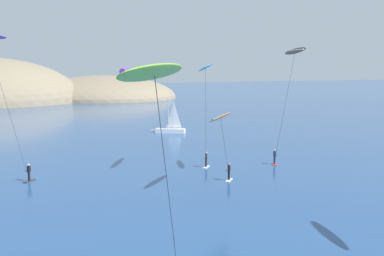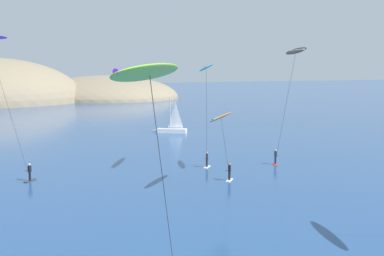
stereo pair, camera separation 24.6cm
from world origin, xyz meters
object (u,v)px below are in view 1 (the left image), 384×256
object	(u,v)px
kitesurfer_cyan	(206,74)
kitesurfer_black	(293,62)
kitesurfer_orange	(221,121)
kitesurfer_lime	(158,99)
sailboat_near	(169,129)

from	to	relation	value
kitesurfer_cyan	kitesurfer_black	bearing A→B (deg)	-30.98
kitesurfer_cyan	kitesurfer_orange	world-z (taller)	kitesurfer_cyan
kitesurfer_lime	sailboat_near	bearing A→B (deg)	69.68
kitesurfer_lime	kitesurfer_cyan	xyz separation A→B (m)	(15.31, 30.04, 0.25)
kitesurfer_cyan	kitesurfer_black	size ratio (longest dim) A/B	0.88
kitesurfer_cyan	kitesurfer_black	world-z (taller)	kitesurfer_black
kitesurfer_lime	kitesurfer_cyan	size ratio (longest dim) A/B	0.98
kitesurfer_lime	kitesurfer_cyan	bearing A→B (deg)	62.99
sailboat_near	kitesurfer_black	world-z (taller)	kitesurfer_black
kitesurfer_lime	kitesurfer_orange	xyz separation A→B (m)	(13.74, 23.22, -3.76)
sailboat_near	kitesurfer_lime	distance (m)	63.98
kitesurfer_black	kitesurfer_cyan	bearing A→B (deg)	149.02
kitesurfer_cyan	sailboat_near	bearing A→B (deg)	77.19
sailboat_near	kitesurfer_lime	xyz separation A→B (m)	(-21.98, -59.37, 9.19)
sailboat_near	kitesurfer_cyan	world-z (taller)	kitesurfer_cyan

